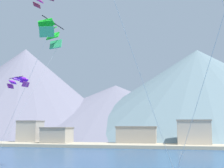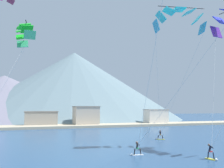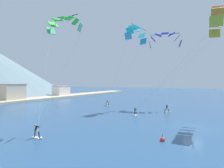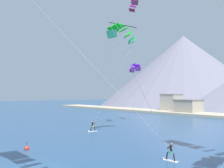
{
  "view_description": "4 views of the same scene",
  "coord_description": "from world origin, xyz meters",
  "views": [
    {
      "loc": [
        5.2,
        -14.96,
        5.29
      ],
      "look_at": [
        -1.03,
        17.0,
        9.48
      ],
      "focal_mm": 50.0,
      "sensor_mm": 36.0,
      "label": 1
    },
    {
      "loc": [
        -7.58,
        -17.43,
        5.74
      ],
      "look_at": [
        3.24,
        14.75,
        9.0
      ],
      "focal_mm": 40.0,
      "sensor_mm": 36.0,
      "label": 2
    },
    {
      "loc": [
        -28.32,
        -1.68,
        6.69
      ],
      "look_at": [
        -1.81,
        12.64,
        6.47
      ],
      "focal_mm": 28.0,
      "sensor_mm": 36.0,
      "label": 3
    },
    {
      "loc": [
        19.54,
        -8.36,
        6.27
      ],
      "look_at": [
        -3.99,
        11.83,
        7.48
      ],
      "focal_mm": 40.0,
      "sensor_mm": 36.0,
      "label": 4
    }
  ],
  "objects": [
    {
      "name": "shoreline_strip",
      "position": [
        0.0,
        57.86,
        0.35
      ],
      "size": [
        180.0,
        10.0,
        0.7
      ],
      "primitive_type": "cube",
      "color": "#BCAD8E",
      "rests_on": "ground"
    },
    {
      "name": "shore_building_old_town",
      "position": [
        -3.7,
        62.38,
        2.38
      ],
      "size": [
        9.96,
        5.32,
        4.74
      ],
      "color": "#A89E8E",
      "rests_on": "ground"
    },
    {
      "name": "shore_building_harbour_front",
      "position": [
        9.8,
        60.17,
        3.16
      ],
      "size": [
        7.71,
        6.75,
        6.29
      ],
      "color": "beige",
      "rests_on": "ground"
    },
    {
      "name": "mountain_peak_east_shoulder",
      "position": [
        -57.48,
        108.83,
        18.92
      ],
      "size": [
        90.28,
        90.28,
        37.85
      ],
      "color": "slate",
      "rests_on": "ground"
    },
    {
      "name": "parafoil_kite_mid_center",
      "position": [
        -8.37,
        17.4,
        15.76
      ],
      "size": [
        7.11,
        5.98,
        15.47
      ],
      "color": "#3DB378"
    },
    {
      "name": "mountain_peak_central_summit",
      "position": [
        -19.37,
        119.24,
        11.1
      ],
      "size": [
        104.59,
        104.59,
        22.19
      ],
      "color": "slate",
      "rests_on": "ground"
    },
    {
      "name": "shore_building_promenade_mid",
      "position": [
        -23.11,
        59.12,
        2.27
      ],
      "size": [
        6.73,
        6.8,
        4.51
      ],
      "color": "#A89E8E",
      "rests_on": "ground"
    },
    {
      "name": "parafoil_kite_distant_low_drift",
      "position": [
        -19.95,
        32.43,
        12.37
      ],
      "size": [
        4.65,
        3.08,
        1.78
      ],
      "color": "purple"
    },
    {
      "name": "shore_building_quay_east",
      "position": [
        -31.83,
        62.38,
        3.11
      ],
      "size": [
        5.67,
        5.76,
        6.19
      ],
      "color": "#B7AD9E",
      "rests_on": "ground"
    },
    {
      "name": "mountain_peak_west_ridge",
      "position": [
        15.78,
        117.0,
        18.03
      ],
      "size": [
        113.29,
        113.29,
        36.07
      ],
      "color": "slate",
      "rests_on": "ground"
    }
  ]
}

